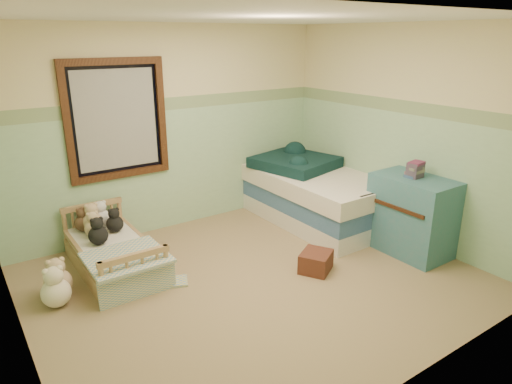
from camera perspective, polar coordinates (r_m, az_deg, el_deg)
floor at (r=4.74m, az=0.05°, el=-10.98°), size 4.20×3.60×0.02m
ceiling at (r=4.11m, az=0.06°, el=21.10°), size 4.20×3.60×0.02m
wall_back at (r=5.79m, az=-10.27°, el=7.63°), size 4.20×0.04×2.50m
wall_front at (r=3.03m, az=19.89°, el=-3.61°), size 4.20×0.04×2.50m
wall_left at (r=3.56m, az=-28.94°, el=-1.60°), size 0.04×3.60×2.50m
wall_right at (r=5.69m, az=17.82°, el=6.83°), size 0.04×3.60×2.50m
wainscot_mint at (r=5.89m, az=-9.93°, el=2.83°), size 4.20×0.01×1.50m
border_strip at (r=5.72m, az=-10.40°, el=10.80°), size 4.20×0.01×0.15m
window_frame at (r=5.47m, az=-16.94°, el=8.60°), size 1.16×0.06×1.36m
window_blinds at (r=5.48m, az=-16.97°, el=8.61°), size 0.92×0.01×1.12m
toddler_bed_frame at (r=5.12m, az=-17.25°, el=-8.25°), size 0.69×1.37×0.18m
toddler_mattress at (r=5.06m, az=-17.41°, el=-6.75°), size 0.63×1.31×0.12m
patchwork_quilt at (r=4.66m, az=-15.85°, el=-7.87°), size 0.74×0.69×0.03m
plush_bed_brown at (r=5.41m, az=-20.73°, el=-3.65°), size 0.19×0.19×0.19m
plush_bed_white at (r=5.45m, az=-18.72°, el=-3.12°), size 0.21×0.21×0.21m
plush_bed_tan at (r=5.22m, az=-19.58°, el=-4.29°), size 0.19×0.19×0.19m
plush_bed_dark at (r=5.28m, az=-17.19°, el=-3.81°), size 0.19×0.19×0.19m
plush_floor_cream at (r=4.64m, az=-23.65°, el=-11.44°), size 0.27×0.27×0.27m
plush_floor_tan at (r=4.80m, az=-23.45°, el=-10.37°), size 0.26×0.26×0.26m
twin_bed_frame at (r=6.23m, az=6.83°, el=-2.32°), size 1.07×2.15×0.22m
twin_boxspring at (r=6.16m, az=6.91°, el=-0.41°), size 1.07×2.15×0.22m
twin_mattress at (r=6.09m, az=6.99°, el=1.54°), size 1.12×2.19×0.22m
teal_blanket at (r=6.22m, az=4.88°, el=3.73°), size 1.11×1.15×0.14m
dresser at (r=5.43m, az=18.82°, el=-2.75°), size 0.55×0.88×0.88m
book_stack at (r=5.28m, az=19.24°, el=2.61°), size 0.18×0.14×0.17m
red_pillow at (r=4.90m, az=7.48°, el=-8.59°), size 0.44×0.42×0.21m
floor_book at (r=4.75m, az=-10.29°, el=-10.95°), size 0.35×0.32×0.03m
extra_plush_0 at (r=5.37m, az=-19.70°, el=-3.50°), size 0.22×0.22×0.22m
extra_plush_1 at (r=5.02m, az=-19.06°, el=-5.12°), size 0.20×0.20×0.20m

